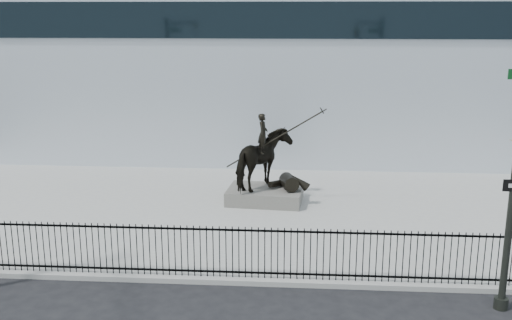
{
  "coord_description": "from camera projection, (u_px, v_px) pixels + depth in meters",
  "views": [
    {
      "loc": [
        1.74,
        -14.16,
        7.42
      ],
      "look_at": [
        0.3,
        6.0,
        2.36
      ],
      "focal_mm": 42.0,
      "sensor_mm": 36.0,
      "label": 1
    }
  ],
  "objects": [
    {
      "name": "ground",
      "position": [
        228.0,
        303.0,
        15.62
      ],
      "size": [
        120.0,
        120.0,
        0.0
      ],
      "primitive_type": "plane",
      "color": "black",
      "rests_on": "ground"
    },
    {
      "name": "equestrian_statue",
      "position": [
        266.0,
        161.0,
        23.0
      ],
      "size": [
        3.65,
        2.43,
        3.1
      ],
      "rotation": [
        0.0,
        0.0,
        -0.09
      ],
      "color": "black",
      "rests_on": "statue_plinth"
    },
    {
      "name": "plaza",
      "position": [
        250.0,
        213.0,
        22.38
      ],
      "size": [
        30.0,
        12.0,
        0.15
      ],
      "primitive_type": "cube",
      "color": "#979795",
      "rests_on": "ground"
    },
    {
      "name": "picket_fence",
      "position": [
        233.0,
        252.0,
        16.61
      ],
      "size": [
        22.1,
        0.1,
        1.5
      ],
      "color": "black",
      "rests_on": "plaza"
    },
    {
      "name": "building",
      "position": [
        268.0,
        63.0,
        33.88
      ],
      "size": [
        44.0,
        14.0,
        9.0
      ],
      "primitive_type": "cube",
      "color": "silver",
      "rests_on": "ground"
    },
    {
      "name": "statue_plinth",
      "position": [
        265.0,
        195.0,
        23.35
      ],
      "size": [
        3.02,
        2.22,
        0.54
      ],
      "primitive_type": "cube",
      "rotation": [
        0.0,
        0.0,
        -0.09
      ],
      "color": "#585651",
      "rests_on": "plaza"
    }
  ]
}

